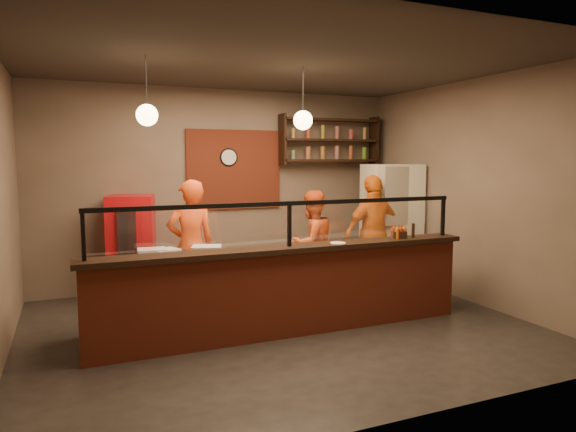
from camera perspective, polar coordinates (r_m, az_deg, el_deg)
name	(u,v)px	position (r m, az deg, el deg)	size (l,w,h in m)	color
floor	(280,327)	(6.50, -0.92, -12.22)	(6.00, 6.00, 0.00)	black
ceiling	(279,62)	(6.27, -0.98, 16.76)	(6.00, 6.00, 0.00)	#332E27
wall_back	(222,188)	(8.54, -7.31, 3.13)	(6.00, 6.00, 0.00)	#705E52
wall_right	(473,192)	(7.82, 19.88, 2.52)	(5.00, 5.00, 0.00)	#705E52
wall_front	(404,221)	(3.99, 12.76, -0.49)	(6.00, 6.00, 0.00)	#705E52
brick_patch	(234,169)	(8.56, -5.99, 5.16)	(1.60, 0.04, 1.30)	maroon
service_counter	(289,293)	(6.09, 0.15, -8.57)	(4.60, 0.25, 1.00)	maroon
counter_ledge	(289,249)	(5.97, 0.15, -3.65)	(4.70, 0.37, 0.06)	black
worktop_cabinet	(274,290)	(6.55, -1.60, -8.18)	(4.60, 0.75, 0.85)	gray
worktop	(274,255)	(6.46, -1.61, -4.31)	(4.60, 0.75, 0.05)	silver
sneeze_guard	(289,220)	(5.92, 0.15, -0.41)	(4.50, 0.05, 0.52)	white
wall_shelving	(330,140)	(9.08, 4.68, 8.39)	(1.84, 0.28, 0.85)	black
wall_clock	(228,157)	(8.52, -6.63, 6.50)	(0.30, 0.30, 0.04)	black
pendant_left	(147,115)	(5.98, -15.40, 10.77)	(0.24, 0.24, 0.77)	black
pendant_right	(303,120)	(6.52, 1.67, 10.60)	(0.24, 0.24, 0.77)	black
cook_left	(191,245)	(7.16, -10.73, -3.19)	(0.65, 0.43, 1.79)	#E54715
cook_mid	(312,244)	(7.70, 2.66, -3.13)	(0.78, 0.61, 1.61)	#D54814
cook_right	(374,233)	(8.17, 9.50, -1.88)	(1.07, 0.45, 1.83)	orange
fridge	(391,224)	(8.75, 11.35, -0.86)	(0.83, 0.77, 1.99)	beige
red_cooler	(132,247)	(8.00, -16.96, -3.29)	(0.66, 0.60, 1.54)	red
pizza_dough	(254,255)	(6.24, -3.85, -4.40)	(0.47, 0.47, 0.01)	white
prep_tub_a	(152,256)	(6.03, -14.86, -4.27)	(0.31, 0.25, 0.16)	silver
prep_tub_b	(166,255)	(6.04, -13.45, -4.28)	(0.29, 0.23, 0.14)	silver
prep_tub_c	(207,253)	(6.05, -9.03, -4.07)	(0.33, 0.26, 0.16)	silver
rolling_pin	(212,254)	(6.30, -8.40, -4.15)	(0.06, 0.06, 0.33)	gold
condiment_caddy	(399,235)	(6.72, 12.23, -2.03)	(0.17, 0.13, 0.09)	black
pepper_mill	(413,230)	(6.80, 13.73, -1.57)	(0.04, 0.04, 0.19)	black
small_plate	(338,243)	(6.17, 5.57, -3.02)	(0.18, 0.18, 0.01)	silver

